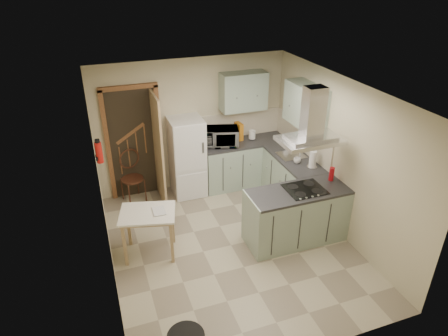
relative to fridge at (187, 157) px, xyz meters
name	(u,v)px	position (x,y,z in m)	size (l,w,h in m)	color
floor	(231,245)	(0.20, -1.80, -0.75)	(4.20, 4.20, 0.00)	#B2A98B
ceiling	(233,91)	(0.20, -1.80, 1.75)	(4.20, 4.20, 0.00)	silver
back_wall	(192,125)	(0.20, 0.30, 0.50)	(3.60, 3.60, 0.00)	beige
left_wall	(102,199)	(-1.60, -1.80, 0.50)	(4.20, 4.20, 0.00)	beige
right_wall	(339,157)	(2.00, -1.80, 0.50)	(4.20, 4.20, 0.00)	beige
doorway	(134,144)	(-0.90, 0.27, 0.30)	(1.10, 0.12, 2.10)	brown
fridge	(187,157)	(0.00, 0.00, 0.00)	(0.60, 0.60, 1.50)	white
counter_back	(230,164)	(0.86, 0.00, -0.30)	(1.08, 0.60, 0.90)	#9EB2A0
counter_right	(285,173)	(1.70, -0.68, -0.30)	(0.60, 1.95, 0.90)	#9EB2A0
splashback	(240,124)	(1.16, 0.29, 0.40)	(1.68, 0.02, 0.50)	beige
wall_cabinet_back	(243,91)	(1.15, 0.12, 1.10)	(0.85, 0.35, 0.70)	#9EB2A0
wall_cabinet_right	(305,105)	(1.82, -0.95, 1.10)	(0.35, 0.90, 0.70)	#9EB2A0
peninsula	(296,215)	(1.22, -1.98, -0.30)	(1.55, 0.65, 0.90)	#9EB2A0
hob	(305,189)	(1.32, -1.98, 0.16)	(0.58, 0.50, 0.01)	black
extractor_hood	(310,140)	(1.32, -1.98, 0.97)	(0.90, 0.55, 0.10)	silver
sink	(291,155)	(1.70, -0.85, 0.16)	(0.45, 0.40, 0.01)	silver
fire_extinguisher	(99,153)	(-1.54, -0.90, 0.75)	(0.10, 0.10, 0.32)	#B2140F
drop_leaf_table	(149,233)	(-1.02, -1.56, -0.38)	(0.80, 0.60, 0.75)	tan
bentwood_chair	(132,179)	(-1.03, 0.07, -0.30)	(0.40, 0.40, 0.89)	#4B2219
microwave	(222,137)	(0.68, -0.01, 0.32)	(0.61, 0.41, 0.34)	black
kettle	(252,135)	(1.32, 0.04, 0.25)	(0.13, 0.13, 0.20)	white
cereal_box	(239,131)	(1.08, 0.14, 0.32)	(0.09, 0.22, 0.33)	orange
soap_bottle	(286,142)	(1.76, -0.52, 0.26)	(0.10, 0.10, 0.22)	silver
paper_towel	(313,159)	(1.81, -1.37, 0.30)	(0.12, 0.12, 0.30)	white
cup	(297,161)	(1.65, -1.15, 0.20)	(0.12, 0.12, 0.09)	silver
red_bottle	(332,174)	(1.86, -1.86, 0.26)	(0.08, 0.08, 0.22)	red
book	(153,210)	(-0.94, -1.59, 0.05)	(0.18, 0.24, 0.11)	#A83C38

